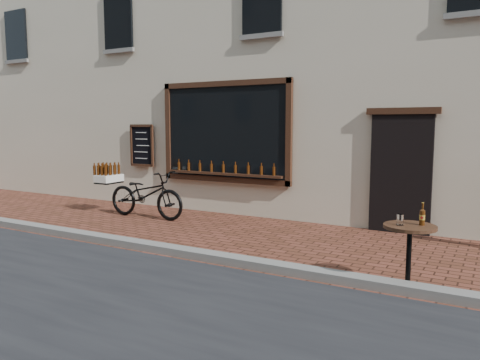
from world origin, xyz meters
The scene contains 5 objects.
ground centered at (0.00, 0.00, 0.00)m, with size 90.00×90.00×0.00m, color #51291A.
kerb centered at (0.00, 0.20, 0.06)m, with size 90.00×0.25×0.12m, color slate.
shop_building centered at (0.00, 6.50, 5.00)m, with size 28.00×6.20×10.00m.
cargo_bicycle centered at (-3.21, 2.23, 0.53)m, with size 2.32×0.69×1.10m.
bistro_table centered at (2.61, 0.35, 0.57)m, with size 0.63×0.63×1.07m.
Camera 1 is at (3.54, -5.49, 2.01)m, focal length 35.00 mm.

